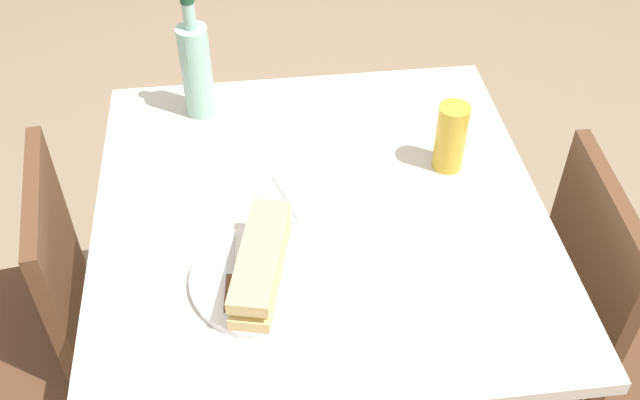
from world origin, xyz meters
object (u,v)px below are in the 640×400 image
(water_bottle, at_px, (196,68))
(baguette_sandwich_near, at_px, (261,263))
(chair_near, at_px, (616,313))
(dining_table, at_px, (320,253))
(plate_near, at_px, (262,278))
(chair_far, at_px, (28,320))
(knife_near, at_px, (229,276))
(beer_glass, at_px, (451,137))

(water_bottle, bearing_deg, baguette_sandwich_near, -168.60)
(chair_near, bearing_deg, dining_table, 79.03)
(plate_near, height_order, baguette_sandwich_near, baguette_sandwich_near)
(chair_near, xyz_separation_m, baguette_sandwich_near, (-0.05, 0.76, 0.33))
(chair_far, xyz_separation_m, water_bottle, (0.34, -0.41, 0.39))
(baguette_sandwich_near, distance_m, knife_near, 0.07)
(chair_far, relative_size, baguette_sandwich_near, 3.30)
(beer_glass, bearing_deg, plate_near, 123.91)
(chair_far, height_order, plate_near, chair_far)
(dining_table, relative_size, chair_near, 1.07)
(baguette_sandwich_near, bearing_deg, beer_glass, -56.09)
(chair_far, height_order, knife_near, chair_far)
(plate_near, bearing_deg, beer_glass, -56.09)
(plate_near, distance_m, baguette_sandwich_near, 0.04)
(water_bottle, height_order, beer_glass, water_bottle)
(chair_near, distance_m, beer_glass, 0.55)
(beer_glass, bearing_deg, chair_near, -121.44)
(plate_near, relative_size, beer_glass, 1.73)
(chair_near, xyz_separation_m, water_bottle, (0.47, 0.87, 0.39))
(baguette_sandwich_near, xyz_separation_m, beer_glass, (0.27, -0.40, 0.03))
(water_bottle, bearing_deg, beer_glass, -116.28)
(plate_near, relative_size, water_bottle, 0.89)
(baguette_sandwich_near, distance_m, beer_glass, 0.49)
(knife_near, bearing_deg, baguette_sandwich_near, -92.24)
(knife_near, xyz_separation_m, water_bottle, (0.52, 0.05, 0.10))
(chair_far, relative_size, beer_glass, 5.72)
(chair_near, relative_size, beer_glass, 5.72)
(plate_near, height_order, water_bottle, water_bottle)
(chair_near, distance_m, plate_near, 0.81)
(chair_far, height_order, water_bottle, water_bottle)
(chair_far, xyz_separation_m, plate_near, (-0.19, -0.51, 0.28))
(baguette_sandwich_near, bearing_deg, water_bottle, 11.40)
(baguette_sandwich_near, bearing_deg, plate_near, 180.00)
(dining_table, bearing_deg, baguette_sandwich_near, 144.68)
(knife_near, height_order, water_bottle, water_bottle)
(water_bottle, distance_m, beer_glass, 0.57)
(plate_near, xyz_separation_m, beer_glass, (0.27, -0.40, 0.07))
(dining_table, height_order, chair_far, chair_far)
(baguette_sandwich_near, bearing_deg, chair_far, 69.93)
(baguette_sandwich_near, relative_size, water_bottle, 0.90)
(plate_near, relative_size, baguette_sandwich_near, 1.00)
(dining_table, xyz_separation_m, water_bottle, (0.35, 0.23, 0.25))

